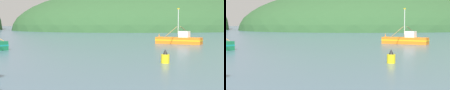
# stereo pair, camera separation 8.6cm
# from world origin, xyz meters

# --- Properties ---
(hill_far_left) EXTENTS (116.27, 93.02, 67.30)m
(hill_far_left) POSITION_xyz_m (109.07, 167.49, 0.00)
(hill_far_left) COLOR #516B38
(hill_far_left) RESTS_ON ground
(hill_mid_right) EXTENTS (132.80, 106.24, 41.91)m
(hill_mid_right) POSITION_xyz_m (52.45, 152.37, 0.00)
(hill_mid_right) COLOR #2D562D
(hill_mid_right) RESTS_ON ground
(fishing_boat_orange) EXTENTS (10.58, 10.81, 6.46)m
(fishing_boat_orange) POSITION_xyz_m (17.16, 44.39, 0.76)
(fishing_boat_orange) COLOR orange
(fishing_boat_orange) RESTS_ON ground
(channel_buoy) EXTENTS (0.82, 0.82, 1.37)m
(channel_buoy) POSITION_xyz_m (2.86, 19.10, 0.55)
(channel_buoy) COLOR yellow
(channel_buoy) RESTS_ON ground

